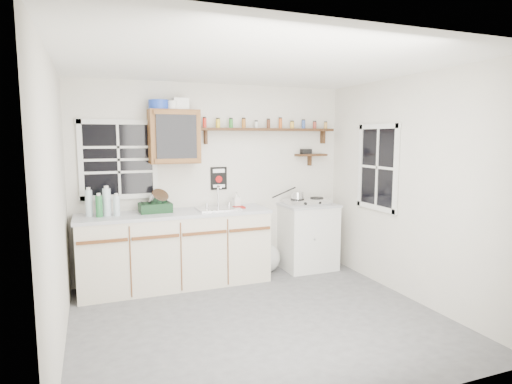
# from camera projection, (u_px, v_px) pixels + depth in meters

# --- Properties ---
(room) EXTENTS (3.64, 3.24, 2.54)m
(room) POSITION_uv_depth(u_px,v_px,m) (260.00, 196.00, 4.14)
(room) COLOR #4D4D50
(room) RESTS_ON ground
(main_cabinet) EXTENTS (2.31, 0.63, 0.92)m
(main_cabinet) POSITION_uv_depth(u_px,v_px,m) (176.00, 249.00, 5.24)
(main_cabinet) COLOR beige
(main_cabinet) RESTS_ON floor
(right_cabinet) EXTENTS (0.73, 0.57, 0.91)m
(right_cabinet) POSITION_uv_depth(u_px,v_px,m) (308.00, 236.00, 5.92)
(right_cabinet) COLOR silver
(right_cabinet) RESTS_ON floor
(sink) EXTENTS (0.52, 0.44, 0.29)m
(sink) POSITION_uv_depth(u_px,v_px,m) (218.00, 208.00, 5.37)
(sink) COLOR silver
(sink) RESTS_ON main_cabinet
(upper_cabinet) EXTENTS (0.60, 0.32, 0.65)m
(upper_cabinet) POSITION_uv_depth(u_px,v_px,m) (174.00, 137.00, 5.21)
(upper_cabinet) COLOR brown
(upper_cabinet) RESTS_ON wall_back
(upper_cabinet_clutter) EXTENTS (0.47, 0.24, 0.14)m
(upper_cabinet_clutter) POSITION_uv_depth(u_px,v_px,m) (168.00, 104.00, 5.13)
(upper_cabinet_clutter) COLOR #1A39A9
(upper_cabinet_clutter) RESTS_ON upper_cabinet
(spice_shelf) EXTENTS (1.91, 0.18, 0.35)m
(spice_shelf) POSITION_uv_depth(u_px,v_px,m) (268.00, 129.00, 5.71)
(spice_shelf) COLOR black
(spice_shelf) RESTS_ON wall_back
(secondary_shelf) EXTENTS (0.45, 0.16, 0.24)m
(secondary_shelf) POSITION_uv_depth(u_px,v_px,m) (309.00, 155.00, 6.00)
(secondary_shelf) COLOR black
(secondary_shelf) RESTS_ON wall_back
(warning_sign) EXTENTS (0.22, 0.02, 0.30)m
(warning_sign) POSITION_uv_depth(u_px,v_px,m) (219.00, 178.00, 5.63)
(warning_sign) COLOR black
(warning_sign) RESTS_ON wall_back
(window_back) EXTENTS (0.93, 0.03, 0.98)m
(window_back) POSITION_uv_depth(u_px,v_px,m) (119.00, 160.00, 5.14)
(window_back) COLOR black
(window_back) RESTS_ON wall_back
(window_right) EXTENTS (0.03, 0.78, 1.08)m
(window_right) POSITION_uv_depth(u_px,v_px,m) (378.00, 167.00, 5.27)
(window_right) COLOR black
(window_right) RESTS_ON wall_back
(water_bottles) EXTENTS (0.37, 0.16, 0.35)m
(water_bottles) POSITION_uv_depth(u_px,v_px,m) (102.00, 203.00, 4.88)
(water_bottles) COLOR silver
(water_bottles) RESTS_ON main_cabinet
(dish_rack) EXTENTS (0.38, 0.29, 0.28)m
(dish_rack) POSITION_uv_depth(u_px,v_px,m) (156.00, 205.00, 5.16)
(dish_rack) COLOR black
(dish_rack) RESTS_ON main_cabinet
(soap_bottle) EXTENTS (0.10, 0.10, 0.19)m
(soap_bottle) POSITION_uv_depth(u_px,v_px,m) (236.00, 200.00, 5.51)
(soap_bottle) COLOR white
(soap_bottle) RESTS_ON main_cabinet
(rag) EXTENTS (0.15, 0.13, 0.02)m
(rag) POSITION_uv_depth(u_px,v_px,m) (239.00, 207.00, 5.44)
(rag) COLOR maroon
(rag) RESTS_ON main_cabinet
(hotplate) EXTENTS (0.62, 0.36, 0.09)m
(hotplate) POSITION_uv_depth(u_px,v_px,m) (307.00, 201.00, 5.82)
(hotplate) COLOR silver
(hotplate) RESTS_ON right_cabinet
(saucepan) EXTENTS (0.39, 0.24, 0.17)m
(saucepan) POSITION_uv_depth(u_px,v_px,m) (297.00, 196.00, 5.76)
(saucepan) COLOR silver
(saucepan) RESTS_ON hotplate
(trash_bag) EXTENTS (0.40, 0.36, 0.46)m
(trash_bag) POSITION_uv_depth(u_px,v_px,m) (266.00, 257.00, 5.81)
(trash_bag) COLOR beige
(trash_bag) RESTS_ON floor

